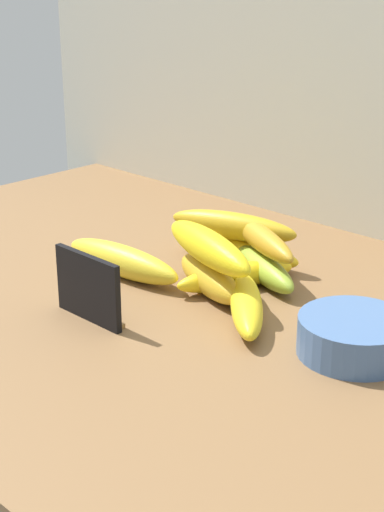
{
  "coord_description": "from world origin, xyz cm",
  "views": [
    {
      "loc": [
        72.3,
        -64.83,
        44.5
      ],
      "look_at": [
        6.42,
        3.47,
        8.0
      ],
      "focal_mm": 55.39,
      "sensor_mm": 36.0,
      "label": 1
    }
  ],
  "objects_px": {
    "banana_0": "(246,305)",
    "banana_5": "(263,268)",
    "banana_7": "(262,238)",
    "banana_6": "(241,251)",
    "banana_4": "(210,242)",
    "banana_8": "(208,247)",
    "fruit_bowl": "(355,336)",
    "banana_1": "(122,261)",
    "banana_2": "(236,276)",
    "chalkboard_sign": "(89,290)",
    "banana_3": "(209,278)",
    "banana_9": "(233,226)"
  },
  "relations": [
    {
      "from": "banana_2",
      "to": "banana_4",
      "type": "relative_size",
      "value": 1.05
    },
    {
      "from": "fruit_bowl",
      "to": "banana_3",
      "type": "height_order",
      "value": "same"
    },
    {
      "from": "banana_5",
      "to": "banana_9",
      "type": "bearing_deg",
      "value": 163.56
    },
    {
      "from": "fruit_bowl",
      "to": "banana_3",
      "type": "distance_m",
      "value": 0.23
    },
    {
      "from": "banana_5",
      "to": "banana_7",
      "type": "distance_m",
      "value": 0.04
    },
    {
      "from": "fruit_bowl",
      "to": "banana_9",
      "type": "bearing_deg",
      "value": 157.82
    },
    {
      "from": "chalkboard_sign",
      "to": "banana_8",
      "type": "relative_size",
      "value": 0.56
    },
    {
      "from": "banana_3",
      "to": "banana_9",
      "type": "bearing_deg",
      "value": 115.89
    },
    {
      "from": "banana_7",
      "to": "banana_8",
      "type": "relative_size",
      "value": 0.91
    },
    {
      "from": "banana_6",
      "to": "banana_8",
      "type": "height_order",
      "value": "banana_8"
    },
    {
      "from": "fruit_bowl",
      "to": "banana_4",
      "type": "xyz_separation_m",
      "value": [
        -0.32,
        0.12,
        -0.0
      ]
    },
    {
      "from": "banana_0",
      "to": "banana_2",
      "type": "height_order",
      "value": "banana_0"
    },
    {
      "from": "banana_5",
      "to": "banana_6",
      "type": "distance_m",
      "value": 0.07
    },
    {
      "from": "chalkboard_sign",
      "to": "banana_0",
      "type": "bearing_deg",
      "value": 43.7
    },
    {
      "from": "banana_1",
      "to": "banana_4",
      "type": "distance_m",
      "value": 0.15
    },
    {
      "from": "banana_9",
      "to": "fruit_bowl",
      "type": "bearing_deg",
      "value": -22.18
    },
    {
      "from": "banana_1",
      "to": "banana_4",
      "type": "height_order",
      "value": "banana_1"
    },
    {
      "from": "banana_0",
      "to": "banana_2",
      "type": "xyz_separation_m",
      "value": [
        -0.07,
        0.06,
        -0.0
      ]
    },
    {
      "from": "banana_2",
      "to": "banana_9",
      "type": "relative_size",
      "value": 0.9
    },
    {
      "from": "banana_1",
      "to": "banana_4",
      "type": "xyz_separation_m",
      "value": [
        0.03,
        0.14,
        -0.0
      ]
    },
    {
      "from": "banana_0",
      "to": "banana_7",
      "type": "relative_size",
      "value": 0.98
    },
    {
      "from": "banana_4",
      "to": "banana_9",
      "type": "height_order",
      "value": "banana_9"
    },
    {
      "from": "banana_1",
      "to": "banana_8",
      "type": "relative_size",
      "value": 1.04
    },
    {
      "from": "fruit_bowl",
      "to": "banana_0",
      "type": "distance_m",
      "value": 0.14
    },
    {
      "from": "banana_4",
      "to": "banana_5",
      "type": "distance_m",
      "value": 0.12
    },
    {
      "from": "banana_2",
      "to": "banana_3",
      "type": "relative_size",
      "value": 1.11
    },
    {
      "from": "banana_7",
      "to": "banana_6",
      "type": "bearing_deg",
      "value": 160.77
    },
    {
      "from": "banana_7",
      "to": "fruit_bowl",
      "type": "bearing_deg",
      "value": -25.52
    },
    {
      "from": "banana_4",
      "to": "banana_8",
      "type": "height_order",
      "value": "banana_8"
    },
    {
      "from": "fruit_bowl",
      "to": "banana_6",
      "type": "xyz_separation_m",
      "value": [
        -0.27,
        0.12,
        -0.0
      ]
    },
    {
      "from": "banana_5",
      "to": "banana_3",
      "type": "bearing_deg",
      "value": -107.43
    },
    {
      "from": "banana_8",
      "to": "fruit_bowl",
      "type": "bearing_deg",
      "value": -2.43
    },
    {
      "from": "banana_3",
      "to": "banana_9",
      "type": "relative_size",
      "value": 0.81
    },
    {
      "from": "banana_0",
      "to": "banana_8",
      "type": "height_order",
      "value": "banana_8"
    },
    {
      "from": "fruit_bowl",
      "to": "banana_7",
      "type": "relative_size",
      "value": 0.71
    },
    {
      "from": "chalkboard_sign",
      "to": "banana_2",
      "type": "xyz_separation_m",
      "value": [
        0.07,
        0.19,
        -0.02
      ]
    },
    {
      "from": "chalkboard_sign",
      "to": "banana_7",
      "type": "relative_size",
      "value": 0.61
    },
    {
      "from": "banana_1",
      "to": "banana_6",
      "type": "relative_size",
      "value": 1.11
    },
    {
      "from": "banana_0",
      "to": "banana_8",
      "type": "relative_size",
      "value": 0.89
    },
    {
      "from": "banana_2",
      "to": "banana_6",
      "type": "height_order",
      "value": "banana_6"
    },
    {
      "from": "banana_6",
      "to": "banana_7",
      "type": "height_order",
      "value": "banana_7"
    },
    {
      "from": "fruit_bowl",
      "to": "banana_3",
      "type": "bearing_deg",
      "value": 177.02
    },
    {
      "from": "banana_4",
      "to": "banana_8",
      "type": "xyz_separation_m",
      "value": [
        0.1,
        -0.11,
        0.05
      ]
    },
    {
      "from": "banana_0",
      "to": "banana_4",
      "type": "xyz_separation_m",
      "value": [
        -0.18,
        0.13,
        -0.0
      ]
    },
    {
      "from": "chalkboard_sign",
      "to": "banana_1",
      "type": "bearing_deg",
      "value": 122.62
    },
    {
      "from": "chalkboard_sign",
      "to": "banana_8",
      "type": "height_order",
      "value": "banana_8"
    },
    {
      "from": "banana_0",
      "to": "banana_5",
      "type": "distance_m",
      "value": 0.12
    },
    {
      "from": "banana_5",
      "to": "banana_6",
      "type": "relative_size",
      "value": 0.89
    },
    {
      "from": "banana_2",
      "to": "banana_4",
      "type": "bearing_deg",
      "value": 147.72
    },
    {
      "from": "banana_3",
      "to": "banana_6",
      "type": "relative_size",
      "value": 0.84
    }
  ]
}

